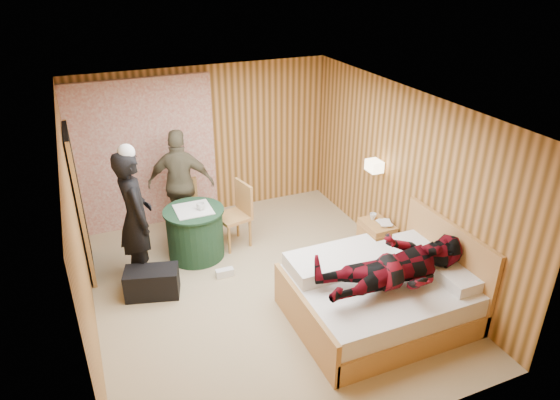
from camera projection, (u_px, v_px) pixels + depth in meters
name	position (u px, v px, depth m)	size (l,w,h in m)	color
floor	(262.00, 289.00, 6.67)	(4.20, 5.00, 0.01)	tan
ceiling	(258.00, 106.00, 5.57)	(4.20, 5.00, 0.01)	white
wall_back	(206.00, 142.00, 8.19)	(4.20, 0.02, 2.50)	tan
wall_left	(79.00, 240.00, 5.39)	(0.02, 5.00, 2.50)	tan
wall_right	(403.00, 179.00, 6.85)	(0.02, 5.00, 2.50)	tan
curtain	(146.00, 155.00, 7.80)	(2.20, 0.08, 2.40)	beige
doorway	(79.00, 204.00, 6.66)	(0.06, 0.90, 2.05)	black
wall_lamp	(374.00, 166.00, 7.14)	(0.26, 0.24, 0.16)	gold
bed	(380.00, 294.00, 6.04)	(2.05, 1.61, 1.11)	tan
nightstand	(376.00, 238.00, 7.36)	(0.39, 0.53, 0.51)	tan
round_table	(195.00, 232.00, 7.25)	(0.87, 0.87, 0.77)	#1D4029
chair_far	(185.00, 204.00, 7.76)	(0.50, 0.50, 0.93)	tan
chair_near	(238.00, 210.00, 7.49)	(0.54, 0.54, 0.99)	tan
duffel_bag	(152.00, 282.00, 6.48)	(0.68, 0.36, 0.39)	black
sneaker_left	(195.00, 246.00, 7.51)	(0.30, 0.12, 0.13)	white
sneaker_right	(225.00, 273.00, 6.92)	(0.25, 0.10, 0.11)	white
woman_standing	(135.00, 218.00, 6.50)	(0.68, 0.45, 1.87)	black
man_at_table	(181.00, 184.00, 7.64)	(1.01, 0.42, 1.72)	brown
man_on_bed	(398.00, 257.00, 5.57)	(1.77, 0.67, 0.86)	#600914
book_lower	(379.00, 224.00, 7.21)	(0.17, 0.22, 0.02)	white
book_upper	(380.00, 223.00, 7.20)	(0.16, 0.22, 0.02)	white
cup_nightstand	(373.00, 216.00, 7.34)	(0.10, 0.10, 0.09)	white
cup_table	(201.00, 206.00, 7.05)	(0.12, 0.12, 0.10)	white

